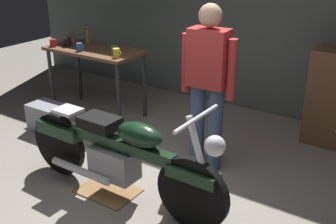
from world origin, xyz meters
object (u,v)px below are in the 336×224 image
object	(u,v)px
mug_blue_enamel	(80,47)
motorcycle	(119,154)
mug_black_matte	(67,42)
mug_brown_stoneware	(72,38)
person_standing	(208,82)
mug_green_speckled	(114,49)
mug_yellow_tall	(117,53)
bottle	(87,36)
storage_bin	(48,117)
mug_red_diner	(53,43)

from	to	relation	value
mug_blue_enamel	motorcycle	bearing A→B (deg)	-36.57
mug_black_matte	mug_brown_stoneware	world-z (taller)	mug_brown_stoneware
motorcycle	person_standing	size ratio (longest dim) A/B	1.31
mug_brown_stoneware	mug_green_speckled	xyz separation A→B (m)	(0.86, -0.13, -0.01)
motorcycle	person_standing	distance (m)	1.11
motorcycle	mug_yellow_tall	size ratio (longest dim) A/B	18.84
mug_yellow_tall	mug_blue_enamel	size ratio (longest dim) A/B	1.04
person_standing	bottle	xyz separation A→B (m)	(-2.21, 0.64, 0.07)
storage_bin	mug_blue_enamel	xyz separation A→B (m)	(0.07, 0.56, 0.78)
person_standing	mug_brown_stoneware	bearing A→B (deg)	-15.32
mug_green_speckled	bottle	size ratio (longest dim) A/B	0.47
mug_black_matte	mug_red_diner	xyz separation A→B (m)	(-0.16, -0.11, -0.01)
storage_bin	mug_yellow_tall	bearing A→B (deg)	41.11
mug_green_speckled	mug_red_diner	xyz separation A→B (m)	(-0.92, -0.16, -0.00)
mug_brown_stoneware	mug_yellow_tall	bearing A→B (deg)	-14.57
mug_brown_stoneware	bottle	distance (m)	0.20
mug_blue_enamel	mug_black_matte	bearing A→B (deg)	163.32
mug_red_diner	mug_brown_stoneware	bearing A→B (deg)	77.82
mug_green_speckled	mug_blue_enamel	size ratio (longest dim) A/B	1.01
motorcycle	bottle	xyz separation A→B (m)	(-1.86, 1.58, 0.55)
storage_bin	mug_blue_enamel	world-z (taller)	mug_blue_enamel
mug_black_matte	mug_blue_enamel	distance (m)	0.33
motorcycle	mug_brown_stoneware	world-z (taller)	mug_brown_stoneware
person_standing	storage_bin	size ratio (longest dim) A/B	3.80
person_standing	mug_yellow_tall	world-z (taller)	person_standing
motorcycle	person_standing	world-z (taller)	person_standing
mug_black_matte	mug_yellow_tall	size ratio (longest dim) A/B	1.09
mug_blue_enamel	mug_yellow_tall	bearing A→B (deg)	1.70
mug_red_diner	storage_bin	bearing A→B (deg)	-54.16
mug_green_speckled	mug_red_diner	distance (m)	0.93
mug_brown_stoneware	bottle	size ratio (longest dim) A/B	0.52
person_standing	storage_bin	world-z (taller)	person_standing
bottle	mug_red_diner	bearing A→B (deg)	-120.50
mug_blue_enamel	bottle	distance (m)	0.45
person_standing	mug_blue_enamel	xyz separation A→B (m)	(-1.97, 0.26, 0.03)
person_standing	mug_blue_enamel	bearing A→B (deg)	-10.11
mug_brown_stoneware	mug_yellow_tall	world-z (taller)	mug_brown_stoneware
mug_black_matte	mug_green_speckled	world-z (taller)	mug_black_matte
motorcycle	mug_green_speckled	distance (m)	1.85
bottle	mug_green_speckled	bearing A→B (deg)	-19.06
mug_green_speckled	mug_black_matte	bearing A→B (deg)	-176.09
motorcycle	storage_bin	size ratio (longest dim) A/B	4.98
person_standing	mug_green_speckled	size ratio (longest dim) A/B	14.84
person_standing	mug_yellow_tall	xyz separation A→B (m)	(-1.38, 0.28, 0.03)
storage_bin	person_standing	bearing A→B (deg)	8.41
motorcycle	storage_bin	distance (m)	1.83
mug_yellow_tall	bottle	size ratio (longest dim) A/B	0.48
mug_yellow_tall	mug_green_speckled	bearing A→B (deg)	138.06
mug_black_matte	mug_brown_stoneware	xyz separation A→B (m)	(-0.09, 0.18, 0.00)
mug_blue_enamel	bottle	xyz separation A→B (m)	(-0.24, 0.38, 0.05)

